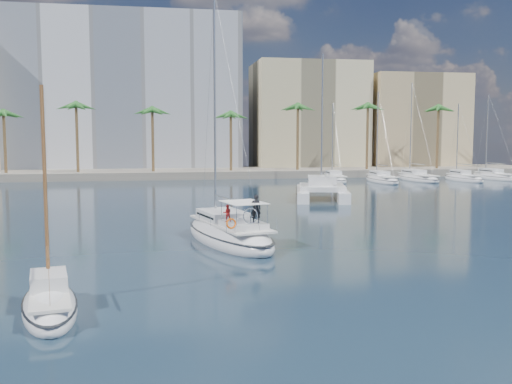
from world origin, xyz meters
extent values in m
plane|color=black|center=(0.00, 0.00, 0.00)|extent=(160.00, 160.00, 0.00)
cube|color=gray|center=(0.00, 61.00, 0.60)|extent=(120.00, 14.00, 1.20)
cube|color=silver|center=(-12.00, 73.00, 14.00)|extent=(42.00, 16.00, 28.00)
cube|color=beige|center=(22.00, 70.00, 10.00)|extent=(20.00, 14.00, 20.00)
cube|color=tan|center=(42.00, 68.00, 9.00)|extent=(18.00, 12.00, 18.00)
cylinder|color=brown|center=(0.00, 57.00, 5.25)|extent=(0.44, 0.44, 10.50)
sphere|color=#276224|center=(0.00, 57.00, 10.50)|extent=(3.60, 3.60, 3.60)
cylinder|color=brown|center=(34.00, 57.00, 5.25)|extent=(0.44, 0.44, 10.50)
sphere|color=#276224|center=(34.00, 57.00, 10.50)|extent=(3.60, 3.60, 3.60)
ellipsoid|color=white|center=(-1.59, 2.45, 0.35)|extent=(6.34, 12.01, 2.38)
ellipsoid|color=black|center=(-1.59, 2.45, 0.69)|extent=(6.40, 12.12, 0.18)
cube|color=silver|center=(-1.53, 2.24, 1.25)|extent=(4.62, 8.97, 0.12)
cube|color=silver|center=(-1.86, 3.52, 1.61)|extent=(3.30, 4.23, 0.60)
cube|color=black|center=(-1.86, 3.52, 1.63)|extent=(3.21, 3.81, 0.14)
cylinder|color=#B7BABF|center=(-2.18, 4.81, 8.83)|extent=(0.15, 0.15, 15.03)
cylinder|color=#B7BABF|center=(-1.61, 2.56, 2.81)|extent=(1.24, 4.52, 0.11)
cube|color=silver|center=(-0.99, 0.10, 1.49)|extent=(2.81, 3.31, 0.36)
cube|color=white|center=(-0.97, 0.00, 2.86)|extent=(2.81, 3.31, 0.04)
torus|color=silver|center=(-0.72, -0.97, 2.16)|extent=(0.94, 0.29, 0.96)
torus|color=#E2570B|center=(-1.98, -1.74, 1.86)|extent=(0.66, 0.34, 0.64)
imported|color=black|center=(-0.33, -0.52, 2.52)|extent=(0.63, 0.41, 1.70)
imported|color=#A91A1A|center=(-1.94, 0.30, 2.19)|extent=(0.51, 0.40, 1.04)
ellipsoid|color=white|center=(-10.33, -11.00, 0.22)|extent=(3.19, 6.75, 1.52)
ellipsoid|color=black|center=(-10.33, -11.00, 0.44)|extent=(3.22, 6.81, 0.18)
cube|color=silver|center=(-10.30, -11.12, 0.80)|extent=(2.32, 5.05, 0.12)
cube|color=silver|center=(-10.44, -10.38, 1.16)|extent=(1.74, 2.34, 0.60)
cube|color=black|center=(-10.44, -10.38, 1.18)|extent=(1.71, 2.09, 0.14)
cylinder|color=brown|center=(-10.58, -9.65, 4.87)|extent=(0.15, 0.15, 8.01)
cylinder|color=brown|center=(-10.34, -10.93, 2.36)|extent=(0.59, 2.59, 0.11)
cube|color=white|center=(9.54, 25.98, 0.55)|extent=(3.75, 10.60, 1.10)
cube|color=white|center=(13.53, 24.98, 0.55)|extent=(3.75, 10.60, 1.10)
cube|color=silver|center=(11.41, 24.96, 1.30)|extent=(5.99, 6.82, 0.50)
cube|color=silver|center=(11.54, 25.48, 2.00)|extent=(3.61, 3.80, 1.00)
cube|color=black|center=(11.54, 25.48, 2.05)|extent=(3.53, 3.40, 0.18)
cylinder|color=#B7BABF|center=(11.92, 27.02, 8.59)|extent=(0.18, 0.18, 14.17)
ellipsoid|color=silver|center=(0.49, 2.08, 1.12)|extent=(0.22, 0.42, 0.20)
sphere|color=silver|center=(0.49, 2.28, 1.14)|extent=(0.11, 0.11, 0.11)
cube|color=gray|center=(0.19, 2.08, 1.15)|extent=(0.48, 0.17, 0.11)
cube|color=gray|center=(0.78, 2.08, 1.15)|extent=(0.48, 0.17, 0.11)
camera|label=1|loc=(-6.20, -33.62, 6.90)|focal=40.00mm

